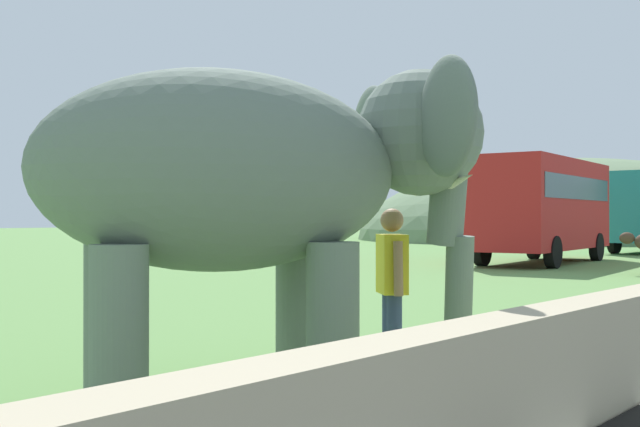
# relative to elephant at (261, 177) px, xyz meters

# --- Properties ---
(barrier_parapet) EXTENTS (28.00, 0.36, 1.00)m
(barrier_parapet) POSITION_rel_elephant_xyz_m (-1.18, -2.61, -1.41)
(barrier_parapet) COLOR tan
(barrier_parapet) RESTS_ON ground_plane
(elephant) EXTENTS (3.95, 3.44, 2.92)m
(elephant) POSITION_rel_elephant_xyz_m (0.00, 0.00, 0.00)
(elephant) COLOR slate
(elephant) RESTS_ON ground_plane
(person_handler) EXTENTS (0.49, 0.55, 1.66)m
(person_handler) POSITION_rel_elephant_xyz_m (1.55, -0.26, -0.99)
(person_handler) COLOR navy
(person_handler) RESTS_ON ground_plane
(bus_red) EXTENTS (8.17, 3.45, 3.50)m
(bus_red) POSITION_rel_elephant_xyz_m (20.26, 6.90, 0.17)
(bus_red) COLOR #B21E1E
(bus_red) RESTS_ON ground_plane
(hill_east) EXTENTS (37.21, 29.77, 11.81)m
(hill_east) POSITION_rel_elephant_xyz_m (51.82, 18.89, -1.91)
(hill_east) COLOR #637C58
(hill_east) RESTS_ON ground_plane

